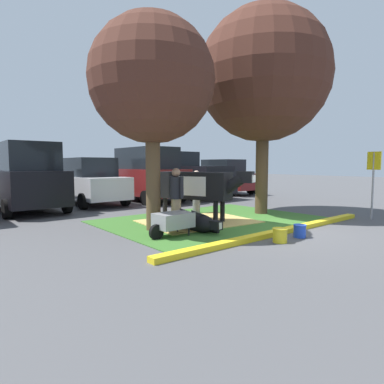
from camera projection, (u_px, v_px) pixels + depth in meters
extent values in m
plane|color=#4C4C4F|center=(277.00, 230.00, 8.59)|extent=(80.00, 80.00, 0.00)
cube|color=#386B28|center=(212.00, 220.00, 10.02)|extent=(6.52, 4.76, 0.02)
cube|color=yellow|center=(281.00, 231.00, 8.07)|extent=(7.72, 0.24, 0.12)
cube|color=tan|center=(198.00, 222.00, 9.65)|extent=(3.44, 2.73, 0.04)
cylinder|color=brown|center=(153.00, 178.00, 8.39)|extent=(0.38, 0.38, 2.76)
sphere|color=#4C281E|center=(152.00, 80.00, 8.17)|extent=(3.23, 3.23, 3.23)
cylinder|color=#4C3823|center=(262.00, 168.00, 11.21)|extent=(0.43, 0.43, 3.20)
sphere|color=#4C281E|center=(264.00, 75.00, 10.93)|extent=(4.49, 4.49, 4.49)
cube|color=black|center=(193.00, 185.00, 9.68)|extent=(1.50, 2.40, 0.80)
cube|color=white|center=(197.00, 185.00, 9.61)|extent=(1.00, 1.10, 0.56)
cylinder|color=black|center=(234.00, 183.00, 9.04)|extent=(0.53, 0.71, 0.58)
cube|color=black|center=(245.00, 177.00, 8.87)|extent=(0.40, 0.50, 0.32)
cube|color=white|center=(252.00, 179.00, 8.77)|extent=(0.23, 0.19, 0.20)
cylinder|color=black|center=(222.00, 211.00, 9.55)|extent=(0.14, 0.14, 0.71)
cylinder|color=black|center=(216.00, 213.00, 9.12)|extent=(0.14, 0.14, 0.71)
cylinder|color=black|center=(173.00, 207.00, 10.38)|extent=(0.14, 0.14, 0.71)
cylinder|color=black|center=(165.00, 209.00, 9.95)|extent=(0.14, 0.14, 0.71)
cylinder|color=black|center=(160.00, 192.00, 10.28)|extent=(0.06, 0.06, 0.70)
ellipsoid|color=black|center=(198.00, 223.00, 8.27)|extent=(0.58, 1.14, 0.48)
cube|color=black|center=(216.00, 225.00, 7.84)|extent=(0.22, 0.30, 0.22)
cube|color=silver|center=(220.00, 226.00, 7.76)|extent=(0.10, 0.07, 0.16)
cylinder|color=black|center=(213.00, 231.00, 8.16)|extent=(0.13, 0.36, 0.10)
cylinder|color=#9E7F5B|center=(176.00, 214.00, 8.49)|extent=(0.26, 0.26, 0.84)
cylinder|color=black|center=(176.00, 188.00, 8.43)|extent=(0.34, 0.34, 0.58)
sphere|color=#8C664C|center=(176.00, 172.00, 8.39)|extent=(0.23, 0.23, 0.23)
cylinder|color=black|center=(171.00, 186.00, 8.58)|extent=(0.09, 0.09, 0.55)
cylinder|color=black|center=(182.00, 187.00, 8.27)|extent=(0.09, 0.09, 0.55)
cylinder|color=slate|center=(196.00, 203.00, 11.30)|extent=(0.26, 0.26, 0.78)
cylinder|color=maroon|center=(196.00, 184.00, 11.24)|extent=(0.34, 0.34, 0.54)
sphere|color=beige|center=(196.00, 174.00, 11.21)|extent=(0.21, 0.21, 0.21)
cylinder|color=maroon|center=(203.00, 183.00, 11.22)|extent=(0.09, 0.09, 0.51)
cylinder|color=maroon|center=(190.00, 183.00, 11.26)|extent=(0.09, 0.09, 0.51)
cube|color=gray|center=(173.00, 220.00, 7.73)|extent=(0.92, 0.63, 0.36)
cylinder|color=black|center=(156.00, 232.00, 7.43)|extent=(0.36, 0.11, 0.36)
cylinder|color=black|center=(189.00, 231.00, 7.79)|extent=(0.04, 0.04, 0.24)
cylinder|color=black|center=(177.00, 229.00, 8.12)|extent=(0.04, 0.04, 0.24)
cylinder|color=black|center=(199.00, 214.00, 7.99)|extent=(0.53, 0.06, 0.23)
cylinder|color=black|center=(188.00, 212.00, 8.32)|extent=(0.53, 0.06, 0.23)
cylinder|color=#99999E|center=(373.00, 186.00, 10.04)|extent=(0.06, 0.06, 2.11)
cube|color=yellow|center=(374.00, 161.00, 9.97)|extent=(0.14, 0.44, 0.56)
cylinder|color=yellow|center=(280.00, 236.00, 7.18)|extent=(0.32, 0.32, 0.31)
torus|color=yellow|center=(280.00, 229.00, 7.16)|extent=(0.34, 0.34, 0.02)
cylinder|color=blue|center=(300.00, 231.00, 7.67)|extent=(0.29, 0.29, 0.30)
torus|color=blue|center=(300.00, 225.00, 7.66)|extent=(0.31, 0.31, 0.02)
cube|color=black|center=(27.00, 186.00, 11.96)|extent=(1.91, 4.60, 1.20)
cube|color=black|center=(26.00, 157.00, 11.87)|extent=(1.68, 3.20, 1.00)
cylinder|color=black|center=(43.00, 198.00, 13.76)|extent=(0.22, 0.64, 0.64)
cylinder|color=black|center=(7.00, 209.00, 10.26)|extent=(0.22, 0.64, 0.64)
cylinder|color=black|center=(67.00, 204.00, 11.47)|extent=(0.22, 0.64, 0.64)
cube|color=silver|center=(91.00, 187.00, 13.98)|extent=(1.81, 4.40, 0.90)
cube|color=black|center=(90.00, 167.00, 13.91)|extent=(1.59, 2.20, 0.80)
cylinder|color=black|center=(59.00, 196.00, 14.55)|extent=(0.22, 0.64, 0.64)
cylinder|color=black|center=(97.00, 193.00, 15.69)|extent=(0.22, 0.64, 0.64)
cylinder|color=black|center=(83.00, 201.00, 12.35)|extent=(0.22, 0.64, 0.64)
cylinder|color=black|center=(125.00, 198.00, 13.50)|extent=(0.22, 0.64, 0.64)
cube|color=maroon|center=(146.00, 182.00, 15.26)|extent=(1.91, 4.60, 1.20)
cube|color=black|center=(146.00, 158.00, 15.16)|extent=(1.68, 3.20, 1.00)
cylinder|color=black|center=(114.00, 193.00, 15.85)|extent=(0.22, 0.64, 0.64)
cylinder|color=black|center=(147.00, 191.00, 17.06)|extent=(0.22, 0.64, 0.64)
cylinder|color=black|center=(146.00, 198.00, 13.56)|extent=(0.22, 0.64, 0.64)
cylinder|color=black|center=(181.00, 195.00, 14.77)|extent=(0.22, 0.64, 0.64)
cube|color=black|center=(187.00, 181.00, 17.07)|extent=(2.01, 5.41, 1.10)
cube|color=black|center=(176.00, 161.00, 17.71)|extent=(1.84, 1.80, 1.00)
cube|color=black|center=(202.00, 168.00, 16.08)|extent=(1.91, 2.70, 0.24)
cylinder|color=black|center=(153.00, 190.00, 17.83)|extent=(0.22, 0.64, 0.64)
cylinder|color=black|center=(182.00, 188.00, 19.10)|extent=(0.22, 0.64, 0.64)
cylinder|color=black|center=(194.00, 194.00, 15.14)|extent=(0.22, 0.64, 0.64)
cylinder|color=black|center=(224.00, 192.00, 16.41)|extent=(0.22, 0.64, 0.64)
cube|color=maroon|center=(223.00, 181.00, 19.06)|extent=(1.81, 4.40, 0.90)
cube|color=black|center=(223.00, 166.00, 18.98)|extent=(1.59, 2.20, 0.80)
cylinder|color=black|center=(196.00, 188.00, 19.62)|extent=(0.22, 0.64, 0.64)
cylinder|color=black|center=(217.00, 186.00, 20.76)|extent=(0.22, 0.64, 0.64)
cylinder|color=black|center=(230.00, 190.00, 17.43)|extent=(0.22, 0.64, 0.64)
cylinder|color=black|center=(251.00, 189.00, 18.57)|extent=(0.22, 0.64, 0.64)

